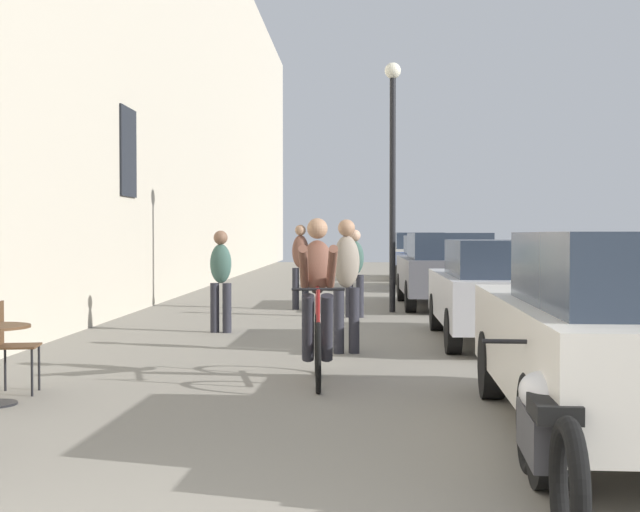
# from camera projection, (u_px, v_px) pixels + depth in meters

# --- Properties ---
(building_facade_left) EXTENTS (0.54, 68.00, 11.48)m
(building_facade_left) POSITION_uv_depth(u_px,v_px,m) (126.00, 25.00, 17.38)
(building_facade_left) COLOR #B7AD99
(building_facade_left) RESTS_ON ground_plane
(cafe_chair_mid_toward_street) EXTENTS (0.43, 0.43, 0.89)m
(cafe_chair_mid_toward_street) POSITION_uv_depth(u_px,v_px,m) (10.00, 340.00, 8.37)
(cafe_chair_mid_toward_street) COLOR black
(cafe_chair_mid_toward_street) RESTS_ON ground_plane
(cyclist_on_bicycle) EXTENTS (0.52, 1.76, 1.74)m
(cyclist_on_bicycle) POSITION_uv_depth(u_px,v_px,m) (317.00, 304.00, 9.10)
(cyclist_on_bicycle) COLOR black
(cyclist_on_bicycle) RESTS_ON ground_plane
(pedestrian_near) EXTENTS (0.37, 0.29, 1.73)m
(pedestrian_near) POSITION_uv_depth(u_px,v_px,m) (346.00, 278.00, 11.18)
(pedestrian_near) COLOR #26262D
(pedestrian_near) RESTS_ON ground_plane
(pedestrian_mid) EXTENTS (0.37, 0.29, 1.59)m
(pedestrian_mid) POSITION_uv_depth(u_px,v_px,m) (221.00, 275.00, 13.55)
(pedestrian_mid) COLOR #26262D
(pedestrian_mid) RESTS_ON ground_plane
(pedestrian_far) EXTENTS (0.36, 0.27, 1.62)m
(pedestrian_far) POSITION_uv_depth(u_px,v_px,m) (355.00, 268.00, 16.02)
(pedestrian_far) COLOR #26262D
(pedestrian_far) RESTS_ON ground_plane
(pedestrian_furthest) EXTENTS (0.35, 0.26, 1.73)m
(pedestrian_furthest) POSITION_uv_depth(u_px,v_px,m) (300.00, 262.00, 17.68)
(pedestrian_furthest) COLOR #26262D
(pedestrian_furthest) RESTS_ON ground_plane
(street_lamp) EXTENTS (0.32, 0.32, 4.90)m
(street_lamp) POSITION_uv_depth(u_px,v_px,m) (393.00, 154.00, 17.04)
(street_lamp) COLOR black
(street_lamp) RESTS_ON ground_plane
(parked_car_nearest) EXTENTS (1.97, 4.43, 1.56)m
(parked_car_nearest) POSITION_uv_depth(u_px,v_px,m) (629.00, 332.00, 6.48)
(parked_car_nearest) COLOR beige
(parked_car_nearest) RESTS_ON ground_plane
(parked_car_second) EXTENTS (1.78, 4.12, 1.46)m
(parked_car_second) POSITION_uv_depth(u_px,v_px,m) (500.00, 289.00, 12.32)
(parked_car_second) COLOR #B7B7BC
(parked_car_second) RESTS_ON ground_plane
(parked_car_third) EXTENTS (1.88, 4.40, 1.56)m
(parked_car_third) POSITION_uv_depth(u_px,v_px,m) (446.00, 269.00, 18.31)
(parked_car_third) COLOR #595960
(parked_car_third) RESTS_ON ground_plane
(parked_car_fourth) EXTENTS (1.90, 4.27, 1.50)m
(parked_car_fourth) POSITION_uv_depth(u_px,v_px,m) (432.00, 261.00, 24.51)
(parked_car_fourth) COLOR #384C84
(parked_car_fourth) RESTS_ON ground_plane
(parked_car_fifth) EXTENTS (1.98, 4.51, 1.59)m
(parked_car_fifth) POSITION_uv_depth(u_px,v_px,m) (419.00, 255.00, 29.72)
(parked_car_fifth) COLOR beige
(parked_car_fifth) RESTS_ON ground_plane
(parked_motorcycle) EXTENTS (0.62, 2.15, 0.92)m
(parked_motorcycle) POSITION_uv_depth(u_px,v_px,m) (546.00, 434.00, 4.94)
(parked_motorcycle) COLOR black
(parked_motorcycle) RESTS_ON ground_plane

